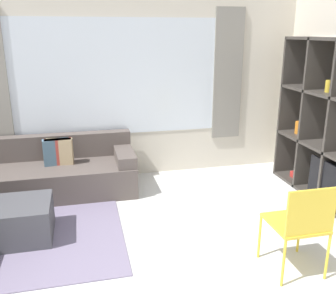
% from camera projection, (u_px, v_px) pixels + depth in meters
% --- Properties ---
extents(wall_back, '(6.54, 0.11, 2.70)m').
position_uv_depth(wall_back, '(117.00, 84.00, 5.25)').
color(wall_back, beige).
rests_on(wall_back, ground_plane).
extents(area_rug, '(2.41, 2.03, 0.01)m').
position_uv_depth(area_rug, '(7.00, 234.00, 3.97)').
color(area_rug, slate).
rests_on(area_rug, ground_plane).
extents(couch_main, '(2.18, 0.85, 0.74)m').
position_uv_depth(couch_main, '(51.00, 173.00, 4.93)').
color(couch_main, '#564C47').
rests_on(couch_main, ground_plane).
extents(ottoman, '(0.65, 0.62, 0.39)m').
position_uv_depth(ottoman, '(20.00, 221.00, 3.85)').
color(ottoman, '#47474C').
rests_on(ottoman, ground_plane).
extents(folding_chair, '(0.44, 0.46, 0.86)m').
position_uv_depth(folding_chair, '(301.00, 221.00, 3.19)').
color(folding_chair, gold).
rests_on(folding_chair, ground_plane).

